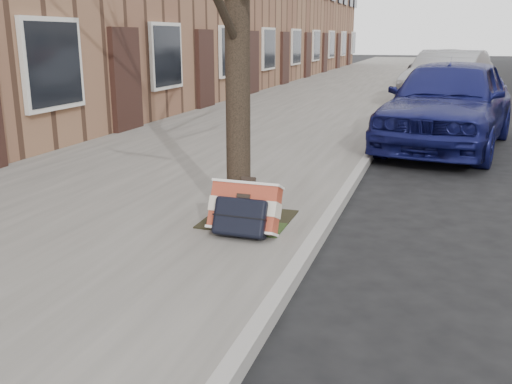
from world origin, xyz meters
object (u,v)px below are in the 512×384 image
(suitcase_red, at_px, (245,208))
(car_near_front, at_px, (449,103))
(car_near_mid, at_px, (448,78))
(suitcase_navy, at_px, (241,217))

(suitcase_red, xyz_separation_m, car_near_front, (1.81, 5.82, 0.43))
(car_near_front, distance_m, car_near_mid, 6.68)
(suitcase_red, xyz_separation_m, car_near_mid, (1.83, 12.50, 0.41))
(suitcase_red, height_order, suitcase_navy, suitcase_red)
(car_near_front, relative_size, car_near_mid, 0.99)
(suitcase_red, bearing_deg, car_near_mid, 83.36)
(suitcase_red, distance_m, car_near_mid, 12.64)
(car_near_front, bearing_deg, suitcase_red, -97.51)
(car_near_mid, bearing_deg, suitcase_navy, -85.71)
(suitcase_red, relative_size, car_near_front, 0.14)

